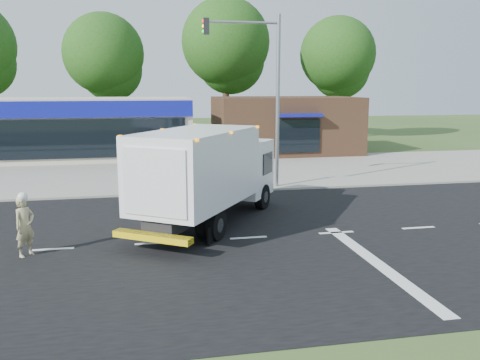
{
  "coord_description": "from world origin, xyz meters",
  "views": [
    {
      "loc": [
        -3.31,
        -15.39,
        4.88
      ],
      "look_at": [
        -0.05,
        1.15,
        1.7
      ],
      "focal_mm": 38.0,
      "sensor_mm": 36.0,
      "label": 1
    }
  ],
  "objects": [
    {
      "name": "background_trees",
      "position": [
        -0.85,
        28.16,
        7.38
      ],
      "size": [
        36.77,
        7.39,
        12.1
      ],
      "color": "#332114",
      "rests_on": "ground"
    },
    {
      "name": "lane_markings",
      "position": [
        1.35,
        -1.35,
        0.02
      ],
      "size": [
        55.2,
        7.0,
        0.01
      ],
      "color": "silver",
      "rests_on": "road_asphalt"
    },
    {
      "name": "road_asphalt",
      "position": [
        0.0,
        0.0,
        0.0
      ],
      "size": [
        60.0,
        14.0,
        0.02
      ],
      "primitive_type": "cube",
      "color": "black",
      "rests_on": "ground"
    },
    {
      "name": "retail_strip_mall",
      "position": [
        -9.0,
        19.93,
        2.01
      ],
      "size": [
        18.0,
        6.2,
        4.0
      ],
      "color": "beige",
      "rests_on": "ground"
    },
    {
      "name": "ems_box_truck",
      "position": [
        -1.06,
        1.88,
        1.97
      ],
      "size": [
        6.22,
        7.73,
        3.42
      ],
      "rotation": [
        0.0,
        0.0,
        0.99
      ],
      "color": "black",
      "rests_on": "ground"
    },
    {
      "name": "brown_storefront",
      "position": [
        7.0,
        19.98,
        2.0
      ],
      "size": [
        10.0,
        6.7,
        4.0
      ],
      "color": "#382316",
      "rests_on": "ground"
    },
    {
      "name": "traffic_signal_pole",
      "position": [
        2.35,
        7.6,
        4.92
      ],
      "size": [
        3.51,
        0.25,
        8.0
      ],
      "color": "gray",
      "rests_on": "ground"
    },
    {
      "name": "ground",
      "position": [
        0.0,
        0.0,
        0.0
      ],
      "size": [
        120.0,
        120.0,
        0.0
      ],
      "primitive_type": "plane",
      "color": "#385123",
      "rests_on": "ground"
    },
    {
      "name": "emergency_worker",
      "position": [
        -6.65,
        -0.44,
        0.92
      ],
      "size": [
        0.73,
        0.77,
        1.88
      ],
      "rotation": [
        0.0,
        0.0,
        0.9
      ],
      "color": "tan",
      "rests_on": "ground"
    },
    {
      "name": "parking_apron",
      "position": [
        0.0,
        14.0,
        0.01
      ],
      "size": [
        60.0,
        9.0,
        0.02
      ],
      "primitive_type": "cube",
      "color": "gray",
      "rests_on": "ground"
    },
    {
      "name": "sidewalk",
      "position": [
        0.0,
        8.2,
        0.06
      ],
      "size": [
        60.0,
        2.4,
        0.12
      ],
      "primitive_type": "cube",
      "color": "gray",
      "rests_on": "ground"
    }
  ]
}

